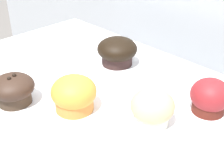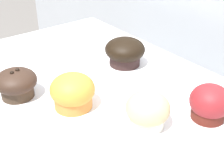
{
  "view_description": "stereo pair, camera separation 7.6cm",
  "coord_description": "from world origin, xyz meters",
  "px_view_note": "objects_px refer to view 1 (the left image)",
  "views": [
    {
      "loc": [
        0.52,
        -0.45,
        1.32
      ],
      "look_at": [
        0.05,
        0.0,
        0.93
      ],
      "focal_mm": 50.0,
      "sensor_mm": 36.0,
      "label": 1
    },
    {
      "loc": [
        0.57,
        -0.4,
        1.32
      ],
      "look_at": [
        0.05,
        0.0,
        0.93
      ],
      "focal_mm": 50.0,
      "sensor_mm": 36.0,
      "label": 2
    }
  ],
  "objects_px": {
    "muffin_back_left": "(13,89)",
    "muffin_front_right": "(74,94)",
    "muffin_front_center": "(210,97)",
    "muffin_front_left": "(152,108)",
    "muffin_back_right": "(117,51)"
  },
  "relations": [
    {
      "from": "muffin_front_right",
      "to": "muffin_back_left",
      "type": "bearing_deg",
      "value": -144.62
    },
    {
      "from": "muffin_back_left",
      "to": "muffin_front_center",
      "type": "bearing_deg",
      "value": 41.2
    },
    {
      "from": "muffin_front_left",
      "to": "muffin_front_right",
      "type": "xyz_separation_m",
      "value": [
        -0.16,
        -0.09,
        0.0
      ]
    },
    {
      "from": "muffin_back_left",
      "to": "muffin_front_left",
      "type": "height_order",
      "value": "muffin_front_left"
    },
    {
      "from": "muffin_front_center",
      "to": "muffin_back_left",
      "type": "relative_size",
      "value": 0.88
    },
    {
      "from": "muffin_front_center",
      "to": "muffin_front_right",
      "type": "height_order",
      "value": "muffin_front_right"
    },
    {
      "from": "muffin_front_center",
      "to": "muffin_back_right",
      "type": "bearing_deg",
      "value": 176.21
    },
    {
      "from": "muffin_back_right",
      "to": "muffin_front_left",
      "type": "xyz_separation_m",
      "value": [
        0.26,
        -0.15,
        -0.0
      ]
    },
    {
      "from": "muffin_front_right",
      "to": "muffin_front_center",
      "type": "bearing_deg",
      "value": 44.02
    },
    {
      "from": "muffin_back_left",
      "to": "muffin_back_right",
      "type": "height_order",
      "value": "muffin_back_right"
    },
    {
      "from": "muffin_back_left",
      "to": "muffin_back_right",
      "type": "relative_size",
      "value": 0.88
    },
    {
      "from": "muffin_front_center",
      "to": "muffin_back_right",
      "type": "relative_size",
      "value": 0.77
    },
    {
      "from": "muffin_back_left",
      "to": "muffin_front_left",
      "type": "xyz_separation_m",
      "value": [
        0.29,
        0.18,
        0.0
      ]
    },
    {
      "from": "muffin_back_left",
      "to": "muffin_front_right",
      "type": "bearing_deg",
      "value": 35.38
    },
    {
      "from": "muffin_front_center",
      "to": "muffin_front_left",
      "type": "bearing_deg",
      "value": -116.45
    }
  ]
}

